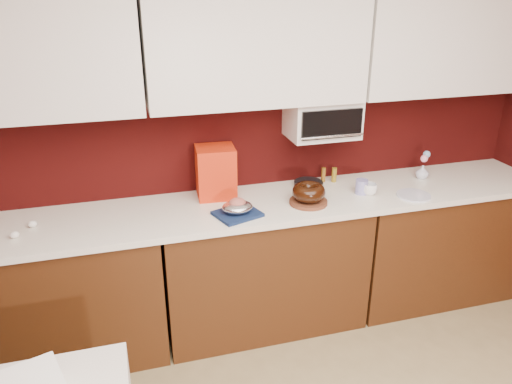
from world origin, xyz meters
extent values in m
cube|color=#320806|center=(0.00, 2.25, 1.25)|extent=(4.00, 0.02, 2.50)
cube|color=#44220D|center=(-1.33, 1.94, 0.43)|extent=(1.31, 0.58, 0.86)
cube|color=#44220D|center=(0.00, 1.94, 0.43)|extent=(1.31, 0.58, 0.86)
cube|color=#44220D|center=(1.33, 1.94, 0.43)|extent=(1.31, 0.58, 0.86)
cube|color=white|center=(0.00, 1.94, 0.88)|extent=(4.00, 0.62, 0.04)
cube|color=white|center=(-1.33, 2.08, 1.85)|extent=(1.31, 0.33, 0.70)
cube|color=white|center=(0.00, 2.08, 1.85)|extent=(1.31, 0.33, 0.70)
cube|color=white|center=(1.33, 2.08, 1.85)|extent=(1.31, 0.33, 0.70)
cube|color=white|center=(0.45, 2.10, 1.38)|extent=(0.45, 0.30, 0.25)
cube|color=black|center=(0.45, 1.94, 1.38)|extent=(0.40, 0.02, 0.18)
cylinder|color=silver|center=(0.45, 1.93, 1.30)|extent=(0.42, 0.02, 0.02)
cylinder|color=brown|center=(0.27, 1.84, 0.91)|extent=(0.30, 0.30, 0.02)
torus|color=black|center=(0.27, 1.84, 0.98)|extent=(0.23, 0.23, 0.08)
cube|color=#122246|center=(-0.20, 1.80, 0.91)|extent=(0.31, 0.28, 0.02)
ellipsoid|color=silver|center=(-0.20, 1.80, 0.96)|extent=(0.20, 0.17, 0.07)
ellipsoid|color=#AE5B4F|center=(-0.20, 1.80, 0.98)|extent=(0.10, 0.09, 0.07)
cube|color=#B70D0C|center=(-0.26, 2.12, 1.07)|extent=(0.26, 0.24, 0.33)
cylinder|color=black|center=(0.38, 2.11, 0.92)|extent=(0.26, 0.26, 0.03)
imported|color=white|center=(0.71, 1.87, 0.95)|extent=(0.12, 0.12, 0.09)
cylinder|color=#1E1B95|center=(0.67, 1.90, 0.95)|extent=(0.08, 0.08, 0.10)
imported|color=silver|center=(1.21, 2.03, 0.95)|extent=(0.08, 0.08, 0.11)
sphere|color=pink|center=(1.21, 2.03, 1.05)|extent=(0.05, 0.05, 0.05)
sphere|color=#7B9FC5|center=(1.24, 2.05, 1.07)|extent=(0.05, 0.05, 0.05)
cylinder|color=silver|center=(0.98, 1.76, 0.91)|extent=(0.25, 0.25, 0.01)
cylinder|color=olive|center=(0.58, 2.14, 0.95)|extent=(0.04, 0.04, 0.10)
ellipsoid|color=silver|center=(-1.44, 1.85, 0.92)|extent=(0.06, 0.05, 0.04)
ellipsoid|color=silver|center=(-1.36, 1.97, 0.92)|extent=(0.05, 0.04, 0.04)
cylinder|color=brown|center=(0.51, 2.16, 0.95)|extent=(0.04, 0.04, 0.10)
camera|label=1|loc=(-0.83, -0.83, 2.19)|focal=35.00mm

